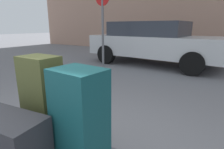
{
  "coord_description": "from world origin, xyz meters",
  "views": [
    {
      "loc": [
        1.14,
        -0.7,
        1.27
      ],
      "look_at": [
        0.0,
        1.2,
        0.69
      ],
      "focal_mm": 29.65,
      "sensor_mm": 36.0,
      "label": 1
    }
  ],
  "objects_px": {
    "suitcase_teal_front_right": "(80,114)",
    "no_parking_sign": "(103,20)",
    "parked_car": "(153,42)",
    "duffel_bag_charcoal_rear_left": "(7,139)",
    "suitcase_olive_stacked_top": "(42,97)"
  },
  "relations": [
    {
      "from": "suitcase_teal_front_right",
      "to": "no_parking_sign",
      "type": "bearing_deg",
      "value": 127.74
    },
    {
      "from": "duffel_bag_charcoal_rear_left",
      "to": "parked_car",
      "type": "bearing_deg",
      "value": 93.29
    },
    {
      "from": "suitcase_olive_stacked_top",
      "to": "suitcase_teal_front_right",
      "type": "bearing_deg",
      "value": -5.94
    },
    {
      "from": "parked_car",
      "to": "no_parking_sign",
      "type": "distance_m",
      "value": 1.94
    },
    {
      "from": "suitcase_olive_stacked_top",
      "to": "parked_car",
      "type": "relative_size",
      "value": 0.16
    },
    {
      "from": "suitcase_teal_front_right",
      "to": "no_parking_sign",
      "type": "relative_size",
      "value": 0.28
    },
    {
      "from": "duffel_bag_charcoal_rear_left",
      "to": "suitcase_teal_front_right",
      "type": "height_order",
      "value": "suitcase_teal_front_right"
    },
    {
      "from": "parked_car",
      "to": "no_parking_sign",
      "type": "relative_size",
      "value": 1.9
    },
    {
      "from": "parked_car",
      "to": "duffel_bag_charcoal_rear_left",
      "type": "bearing_deg",
      "value": -81.37
    },
    {
      "from": "suitcase_teal_front_right",
      "to": "parked_car",
      "type": "relative_size",
      "value": 0.15
    },
    {
      "from": "suitcase_teal_front_right",
      "to": "no_parking_sign",
      "type": "xyz_separation_m",
      "value": [
        -2.32,
        3.78,
        0.78
      ]
    },
    {
      "from": "suitcase_olive_stacked_top",
      "to": "duffel_bag_charcoal_rear_left",
      "type": "bearing_deg",
      "value": -79.02
    },
    {
      "from": "duffel_bag_charcoal_rear_left",
      "to": "suitcase_olive_stacked_top",
      "type": "bearing_deg",
      "value": 94.71
    },
    {
      "from": "duffel_bag_charcoal_rear_left",
      "to": "no_parking_sign",
      "type": "xyz_separation_m",
      "value": [
        -1.92,
        4.09,
        0.93
      ]
    },
    {
      "from": "duffel_bag_charcoal_rear_left",
      "to": "parked_car",
      "type": "distance_m",
      "value": 5.61
    }
  ]
}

